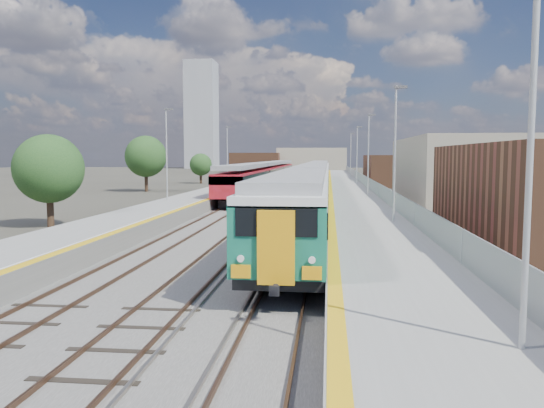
# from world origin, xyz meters

# --- Properties ---
(ground) EXTENTS (320.00, 320.00, 0.00)m
(ground) POSITION_xyz_m (0.00, 50.00, 0.00)
(ground) COLOR #47443A
(ground) RESTS_ON ground
(ballast_bed) EXTENTS (10.50, 155.00, 0.06)m
(ballast_bed) POSITION_xyz_m (-2.25, 52.50, 0.03)
(ballast_bed) COLOR #565451
(ballast_bed) RESTS_ON ground
(tracks) EXTENTS (8.96, 160.00, 0.17)m
(tracks) POSITION_xyz_m (-1.65, 54.18, 0.11)
(tracks) COLOR #4C3323
(tracks) RESTS_ON ground
(platform_right) EXTENTS (4.70, 155.00, 8.52)m
(platform_right) POSITION_xyz_m (5.28, 52.49, 0.54)
(platform_right) COLOR slate
(platform_right) RESTS_ON ground
(platform_left) EXTENTS (4.30, 155.00, 8.52)m
(platform_left) POSITION_xyz_m (-9.05, 52.49, 0.52)
(platform_left) COLOR slate
(platform_left) RESTS_ON ground
(buildings) EXTENTS (72.00, 185.50, 40.00)m
(buildings) POSITION_xyz_m (-18.12, 138.60, 10.70)
(buildings) COLOR brown
(buildings) RESTS_ON ground
(green_train) EXTENTS (2.91, 80.95, 3.20)m
(green_train) POSITION_xyz_m (1.50, 47.01, 2.26)
(green_train) COLOR black
(green_train) RESTS_ON ground
(red_train) EXTENTS (2.92, 59.28, 3.69)m
(red_train) POSITION_xyz_m (-5.50, 64.51, 2.18)
(red_train) COLOR black
(red_train) RESTS_ON ground
(tree_a) EXTENTS (4.47, 4.47, 6.05)m
(tree_a) POSITION_xyz_m (-15.13, 24.55, 3.81)
(tree_a) COLOR #382619
(tree_a) RESTS_ON ground
(tree_b) EXTENTS (5.38, 5.38, 7.30)m
(tree_b) POSITION_xyz_m (-20.79, 58.97, 4.59)
(tree_b) COLOR #382619
(tree_b) RESTS_ON ground
(tree_c) EXTENTS (3.76, 3.76, 5.10)m
(tree_c) POSITION_xyz_m (-18.67, 80.15, 3.20)
(tree_c) COLOR #382619
(tree_c) RESTS_ON ground
(tree_d) EXTENTS (4.53, 4.53, 6.14)m
(tree_d) POSITION_xyz_m (22.32, 69.58, 3.86)
(tree_d) COLOR #382619
(tree_d) RESTS_ON ground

